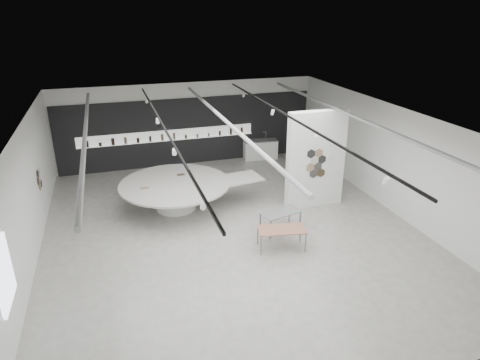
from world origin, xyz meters
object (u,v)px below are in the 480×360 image
object	(u,v)px
sample_table_stone	(281,214)
kitchen_counter	(260,149)
display_island	(178,191)
partition_column	(316,160)
sample_table_wood	(282,230)

from	to	relation	value
sample_table_stone	kitchen_counter	xyz separation A→B (m)	(1.83, 6.98, -0.14)
display_island	partition_column	bearing A→B (deg)	-22.31
partition_column	kitchen_counter	bearing A→B (deg)	91.12
partition_column	display_island	bearing A→B (deg)	165.92
display_island	sample_table_stone	size ratio (longest dim) A/B	3.88
display_island	sample_table_wood	xyz separation A→B (m)	(2.54, -3.78, -0.04)
display_island	kitchen_counter	world-z (taller)	kitchen_counter
sample_table_stone	kitchen_counter	bearing A→B (deg)	75.28
partition_column	display_island	xyz separation A→B (m)	(-4.90, 1.23, -1.13)
sample_table_stone	kitchen_counter	size ratio (longest dim) A/B	0.83
display_island	sample_table_wood	distance (m)	4.55
sample_table_wood	kitchen_counter	xyz separation A→B (m)	(2.25, 8.06, -0.16)
display_island	sample_table_stone	world-z (taller)	display_island
sample_table_wood	kitchen_counter	distance (m)	8.37
kitchen_counter	sample_table_wood	bearing A→B (deg)	-99.67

